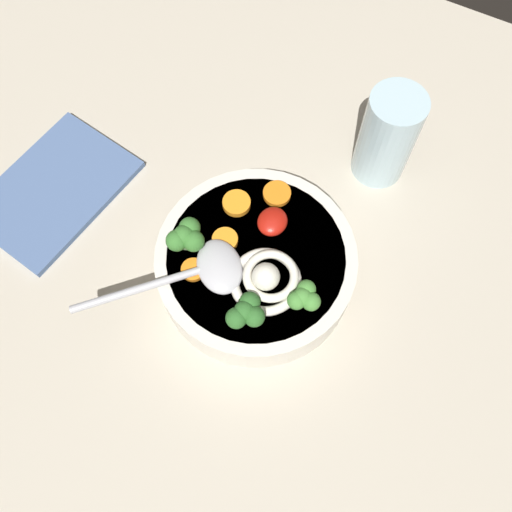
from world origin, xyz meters
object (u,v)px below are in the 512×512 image
object	(u,v)px
soup_spoon	(208,268)
drinking_glass	(387,137)
folded_napkin	(55,190)
noodle_pile	(267,279)
soup_bowl	(256,265)

from	to	relation	value
soup_spoon	drinking_glass	bearing A→B (deg)	-159.70
drinking_glass	folded_napkin	xyz separation A→B (cm)	(-20.37, 31.70, -5.54)
noodle_pile	soup_bowl	bearing A→B (deg)	48.18
noodle_pile	folded_napkin	xyz separation A→B (cm)	(0.42, 27.64, -5.61)
soup_spoon	folded_napkin	size ratio (longest dim) A/B	0.84
soup_spoon	drinking_glass	world-z (taller)	drinking_glass
soup_bowl	drinking_glass	bearing A→B (deg)	-18.58
soup_spoon	folded_napkin	bearing A→B (deg)	-51.33
soup_spoon	folded_napkin	xyz separation A→B (cm)	(2.00, 21.93, -5.43)
folded_napkin	drinking_glass	bearing A→B (deg)	-57.27
noodle_pile	folded_napkin	distance (cm)	28.20
soup_bowl	noodle_pile	world-z (taller)	noodle_pile
noodle_pile	folded_napkin	world-z (taller)	noodle_pile
noodle_pile	soup_spoon	distance (cm)	5.93
soup_bowl	noodle_pile	size ratio (longest dim) A/B	2.63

